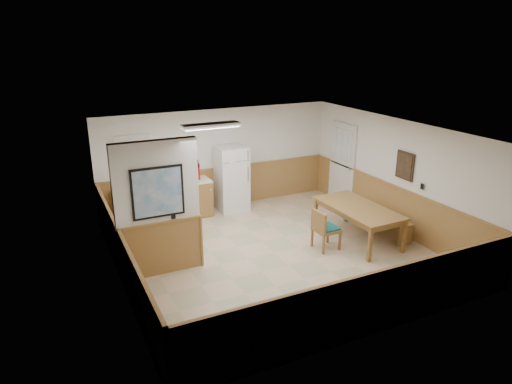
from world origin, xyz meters
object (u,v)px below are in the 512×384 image
dining_chair (323,227)px  dining_table (358,211)px  soap_bottle (138,182)px  dining_bench (384,217)px  fire_extinguisher (197,171)px  refrigerator (231,179)px

dining_chair → dining_table: bearing=2.6°
dining_chair → soap_bottle: bearing=133.5°
dining_bench → fire_extinguisher: (-3.39, 2.77, 0.77)m
dining_bench → soap_bottle: 5.59m
dining_table → dining_bench: bearing=3.7°
dining_bench → fire_extinguisher: bearing=146.1°
refrigerator → dining_table: size_ratio=0.81×
fire_extinguisher → soap_bottle: 1.41m
soap_bottle → dining_bench: bearing=-30.3°
fire_extinguisher → dining_bench: bearing=-48.1°
dining_chair → dining_bench: bearing=2.5°
dining_bench → dining_chair: size_ratio=1.89×
refrigerator → fire_extinguisher: refrigerator is taller
dining_chair → soap_bottle: (-3.05, 2.96, 0.53)m
dining_bench → fire_extinguisher: 4.45m
refrigerator → dining_chair: (0.79, -2.91, -0.32)m
dining_table → fire_extinguisher: 3.87m
dining_table → soap_bottle: 4.93m
dining_bench → refrigerator: bearing=137.9°
refrigerator → soap_bottle: refrigerator is taller
refrigerator → dining_bench: bearing=-46.7°
fire_extinguisher → dining_table: bearing=-56.5°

